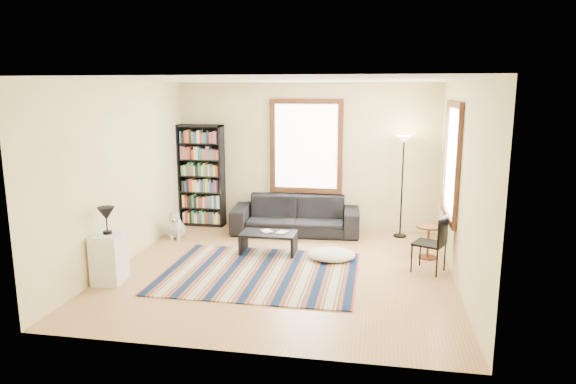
% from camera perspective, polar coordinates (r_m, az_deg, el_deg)
% --- Properties ---
extents(floor, '(5.00, 5.00, 0.10)m').
position_cam_1_polar(floor, '(7.82, -0.65, -9.00)').
color(floor, tan).
rests_on(floor, ground).
extents(ceiling, '(5.00, 5.00, 0.10)m').
position_cam_1_polar(ceiling, '(7.34, -0.70, 12.75)').
color(ceiling, white).
rests_on(ceiling, floor).
extents(wall_back, '(5.00, 0.10, 2.80)m').
position_cam_1_polar(wall_back, '(9.93, 2.07, 3.98)').
color(wall_back, '#F2EAA3').
rests_on(wall_back, floor).
extents(wall_front, '(5.00, 0.10, 2.80)m').
position_cam_1_polar(wall_front, '(5.02, -6.11, -3.37)').
color(wall_front, '#F2EAA3').
rests_on(wall_front, floor).
extents(wall_left, '(0.10, 5.00, 2.80)m').
position_cam_1_polar(wall_left, '(8.30, -18.25, 1.97)').
color(wall_left, '#F2EAA3').
rests_on(wall_left, floor).
extents(wall_right, '(0.10, 5.00, 2.80)m').
position_cam_1_polar(wall_right, '(7.41, 19.08, 0.85)').
color(wall_right, '#F2EAA3').
rests_on(wall_right, floor).
extents(window_back, '(1.20, 0.06, 1.60)m').
position_cam_1_polar(window_back, '(9.83, 2.01, 5.08)').
color(window_back, white).
rests_on(window_back, wall_back).
extents(window_right, '(0.06, 1.20, 1.60)m').
position_cam_1_polar(window_right, '(8.15, 17.77, 3.26)').
color(window_right, white).
rests_on(window_right, wall_right).
extents(rug, '(2.84, 2.27, 0.02)m').
position_cam_1_polar(rug, '(7.69, -3.11, -8.92)').
color(rug, '#0B1C3A').
rests_on(rug, floor).
extents(sofa, '(1.08, 2.43, 0.69)m').
position_cam_1_polar(sofa, '(9.66, 0.85, -2.58)').
color(sofa, black).
rests_on(sofa, floor).
extents(bookshelf, '(0.90, 0.30, 2.00)m').
position_cam_1_polar(bookshelf, '(10.26, -9.62, 1.81)').
color(bookshelf, black).
rests_on(bookshelf, floor).
extents(coffee_table, '(0.96, 0.61, 0.36)m').
position_cam_1_polar(coffee_table, '(8.51, -2.17, -5.69)').
color(coffee_table, black).
rests_on(coffee_table, floor).
extents(book_a, '(0.25, 0.24, 0.02)m').
position_cam_1_polar(book_a, '(8.47, -2.84, -4.43)').
color(book_a, beige).
rests_on(book_a, coffee_table).
extents(book_b, '(0.20, 0.24, 0.02)m').
position_cam_1_polar(book_b, '(8.47, -1.11, -4.43)').
color(book_b, beige).
rests_on(book_b, coffee_table).
extents(floor_cushion, '(0.87, 0.73, 0.19)m').
position_cam_1_polar(floor_cushion, '(8.22, 4.84, -6.96)').
color(floor_cushion, silver).
rests_on(floor_cushion, floor).
extents(floor_lamp, '(0.35, 0.35, 1.86)m').
position_cam_1_polar(floor_lamp, '(9.53, 12.55, 0.54)').
color(floor_lamp, black).
rests_on(floor_lamp, floor).
extents(side_table, '(0.51, 0.51, 0.54)m').
position_cam_1_polar(side_table, '(8.55, 15.30, -5.38)').
color(side_table, '#4D2413').
rests_on(side_table, floor).
extents(folding_chair, '(0.55, 0.54, 0.86)m').
position_cam_1_polar(folding_chair, '(7.90, 15.39, -5.55)').
color(folding_chair, black).
rests_on(folding_chair, floor).
extents(white_cabinet, '(0.44, 0.54, 0.70)m').
position_cam_1_polar(white_cabinet, '(7.66, -19.24, -6.93)').
color(white_cabinet, white).
rests_on(white_cabinet, floor).
extents(table_lamp, '(0.29, 0.29, 0.38)m').
position_cam_1_polar(table_lamp, '(7.52, -19.51, -3.01)').
color(table_lamp, black).
rests_on(table_lamp, white_cabinet).
extents(dog, '(0.48, 0.59, 0.52)m').
position_cam_1_polar(dog, '(9.58, -12.34, -3.51)').
color(dog, '#AAAAAA').
rests_on(dog, floor).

